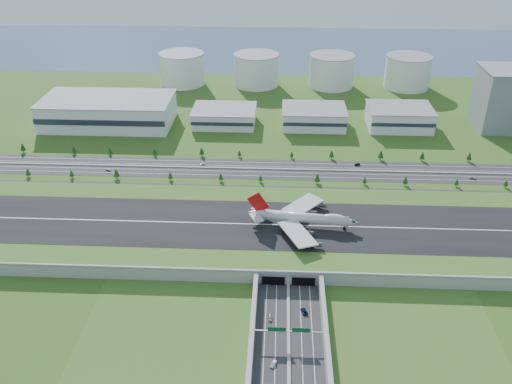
{
  "coord_description": "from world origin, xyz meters",
  "views": [
    {
      "loc": [
        -6.77,
        -293.63,
        196.39
      ],
      "look_at": [
        -22.4,
        35.0,
        12.39
      ],
      "focal_mm": 38.0,
      "sensor_mm": 36.0,
      "label": 1
    }
  ],
  "objects_px": {
    "car_1": "(273,364)",
    "car_2": "(304,311)",
    "fuel_tank_a": "(182,69)",
    "car_7": "(202,164)",
    "office_tower": "(504,99)",
    "car_4": "(108,170)",
    "car_5": "(357,164)",
    "car_6": "(473,178)",
    "car_0": "(270,318)",
    "boeing_747": "(303,218)"
  },
  "relations": [
    {
      "from": "car_4",
      "to": "car_5",
      "type": "xyz_separation_m",
      "value": [
        199.92,
        19.52,
        0.12
      ]
    },
    {
      "from": "fuel_tank_a",
      "to": "car_1",
      "type": "bearing_deg",
      "value": -74.99
    },
    {
      "from": "office_tower",
      "to": "car_6",
      "type": "bearing_deg",
      "value": -117.12
    },
    {
      "from": "car_5",
      "to": "office_tower",
      "type": "bearing_deg",
      "value": 100.9
    },
    {
      "from": "office_tower",
      "to": "car_7",
      "type": "height_order",
      "value": "office_tower"
    },
    {
      "from": "car_0",
      "to": "car_7",
      "type": "distance_m",
      "value": 189.68
    },
    {
      "from": "office_tower",
      "to": "car_4",
      "type": "bearing_deg",
      "value": -162.37
    },
    {
      "from": "car_4",
      "to": "car_0",
      "type": "bearing_deg",
      "value": -116.81
    },
    {
      "from": "office_tower",
      "to": "car_1",
      "type": "xyz_separation_m",
      "value": [
        -207.32,
        -305.26,
        -26.63
      ]
    },
    {
      "from": "car_1",
      "to": "car_4",
      "type": "distance_m",
      "value": 238.59
    },
    {
      "from": "fuel_tank_a",
      "to": "car_6",
      "type": "xyz_separation_m",
      "value": [
        264.07,
        -224.23,
        -16.66
      ]
    },
    {
      "from": "fuel_tank_a",
      "to": "car_7",
      "type": "height_order",
      "value": "fuel_tank_a"
    },
    {
      "from": "boeing_747",
      "to": "car_0",
      "type": "bearing_deg",
      "value": -96.14
    },
    {
      "from": "car_1",
      "to": "car_5",
      "type": "distance_m",
      "value": 225.09
    },
    {
      "from": "car_0",
      "to": "car_7",
      "type": "xyz_separation_m",
      "value": [
        -59.89,
        179.98,
        -0.06
      ]
    },
    {
      "from": "boeing_747",
      "to": "car_5",
      "type": "height_order",
      "value": "boeing_747"
    },
    {
      "from": "car_0",
      "to": "car_7",
      "type": "height_order",
      "value": "car_0"
    },
    {
      "from": "fuel_tank_a",
      "to": "car_1",
      "type": "distance_m",
      "value": 435.42
    },
    {
      "from": "car_1",
      "to": "office_tower",
      "type": "bearing_deg",
      "value": 80.35
    },
    {
      "from": "fuel_tank_a",
      "to": "car_2",
      "type": "xyz_separation_m",
      "value": [
        128.32,
        -382.87,
        -16.57
      ]
    },
    {
      "from": "fuel_tank_a",
      "to": "car_0",
      "type": "xyz_separation_m",
      "value": [
        110.51,
        -389.09,
        -16.65
      ]
    },
    {
      "from": "fuel_tank_a",
      "to": "car_5",
      "type": "height_order",
      "value": "fuel_tank_a"
    },
    {
      "from": "fuel_tank_a",
      "to": "boeing_747",
      "type": "distance_m",
      "value": 335.91
    },
    {
      "from": "car_5",
      "to": "car_7",
      "type": "xyz_separation_m",
      "value": [
        -126.25,
        -4.6,
        -0.11
      ]
    },
    {
      "from": "boeing_747",
      "to": "car_7",
      "type": "relative_size",
      "value": 15.32
    },
    {
      "from": "boeing_747",
      "to": "car_7",
      "type": "height_order",
      "value": "boeing_747"
    },
    {
      "from": "fuel_tank_a",
      "to": "car_0",
      "type": "bearing_deg",
      "value": -74.14
    },
    {
      "from": "boeing_747",
      "to": "car_0",
      "type": "height_order",
      "value": "boeing_747"
    },
    {
      "from": "car_0",
      "to": "car_2",
      "type": "relative_size",
      "value": 0.74
    },
    {
      "from": "office_tower",
      "to": "fuel_tank_a",
      "type": "height_order",
      "value": "office_tower"
    },
    {
      "from": "fuel_tank_a",
      "to": "car_1",
      "type": "relative_size",
      "value": 10.96
    },
    {
      "from": "car_1",
      "to": "car_6",
      "type": "xyz_separation_m",
      "value": [
        151.39,
        196.03,
        -0.03
      ]
    },
    {
      "from": "office_tower",
      "to": "fuel_tank_a",
      "type": "bearing_deg",
      "value": 160.23
    },
    {
      "from": "car_5",
      "to": "car_6",
      "type": "relative_size",
      "value": 0.91
    },
    {
      "from": "car_1",
      "to": "car_6",
      "type": "relative_size",
      "value": 0.88
    },
    {
      "from": "car_7",
      "to": "car_1",
      "type": "bearing_deg",
      "value": 9.95
    },
    {
      "from": "car_4",
      "to": "car_6",
      "type": "distance_m",
      "value": 287.12
    },
    {
      "from": "car_0",
      "to": "car_4",
      "type": "distance_m",
      "value": 212.33
    },
    {
      "from": "car_1",
      "to": "car_2",
      "type": "bearing_deg",
      "value": 91.83
    },
    {
      "from": "car_2",
      "to": "car_5",
      "type": "height_order",
      "value": "car_2"
    },
    {
      "from": "car_2",
      "to": "car_7",
      "type": "bearing_deg",
      "value": -84.03
    },
    {
      "from": "office_tower",
      "to": "car_1",
      "type": "relative_size",
      "value": 12.06
    },
    {
      "from": "office_tower",
      "to": "car_0",
      "type": "distance_m",
      "value": 346.01
    },
    {
      "from": "car_1",
      "to": "car_0",
      "type": "bearing_deg",
      "value": 118.51
    },
    {
      "from": "boeing_747",
      "to": "car_7",
      "type": "xyz_separation_m",
      "value": [
        -78.41,
        101.0,
        -13.42
      ]
    },
    {
      "from": "car_0",
      "to": "car_5",
      "type": "distance_m",
      "value": 196.14
    },
    {
      "from": "car_5",
      "to": "car_7",
      "type": "distance_m",
      "value": 126.33
    },
    {
      "from": "car_6",
      "to": "car_4",
      "type": "bearing_deg",
      "value": 113.67
    },
    {
      "from": "car_5",
      "to": "car_4",
      "type": "bearing_deg",
      "value": -105.55
    },
    {
      "from": "car_4",
      "to": "car_6",
      "type": "relative_size",
      "value": 0.75
    }
  ]
}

